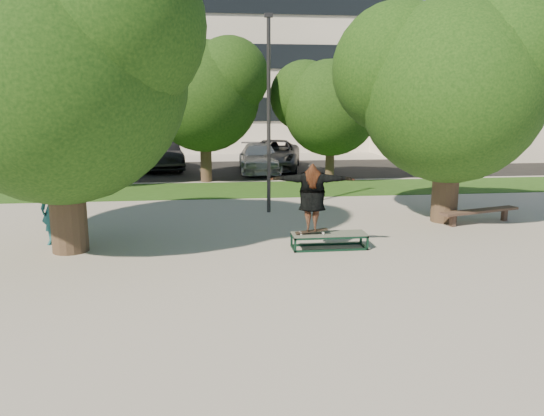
{
  "coord_description": "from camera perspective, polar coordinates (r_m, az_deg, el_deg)",
  "views": [
    {
      "loc": [
        -0.92,
        -11.65,
        3.48
      ],
      "look_at": [
        0.57,
        0.6,
        1.01
      ],
      "focal_mm": 35.0,
      "sensor_mm": 36.0,
      "label": 1
    }
  ],
  "objects": [
    {
      "name": "car_dark",
      "position": [
        28.29,
        -11.74,
        5.61
      ],
      "size": [
        2.61,
        5.01,
        1.57
      ],
      "primitive_type": "imported",
      "rotation": [
        0.0,
        0.0,
        0.21
      ],
      "color": "black",
      "rests_on": "asphalt_strip"
    },
    {
      "name": "office_building",
      "position": [
        43.88,
        -8.68,
        17.1
      ],
      "size": [
        30.0,
        14.12,
        16.0
      ],
      "color": "beige",
      "rests_on": "ground"
    },
    {
      "name": "bg_tree_right",
      "position": [
        23.83,
        6.17,
        11.27
      ],
      "size": [
        5.04,
        4.31,
        5.43
      ],
      "color": "#38281E",
      "rests_on": "ground"
    },
    {
      "name": "grind_box",
      "position": [
        12.92,
        6.15,
        -3.52
      ],
      "size": [
        1.8,
        0.6,
        0.38
      ],
      "color": "#113425",
      "rests_on": "ground"
    },
    {
      "name": "bg_tree_left",
      "position": [
        23.42,
        -21.31,
        11.17
      ],
      "size": [
        5.28,
        4.51,
        5.77
      ],
      "color": "#38281E",
      "rests_on": "ground"
    },
    {
      "name": "car_grey",
      "position": [
        27.71,
        0.2,
        5.71
      ],
      "size": [
        3.59,
        5.95,
        1.55
      ],
      "primitive_type": "imported",
      "rotation": [
        0.0,
        0.0,
        -0.19
      ],
      "color": "#4F5054",
      "rests_on": "asphalt_strip"
    },
    {
      "name": "car_silver_b",
      "position": [
        26.86,
        -1.38,
        5.38
      ],
      "size": [
        2.14,
        4.94,
        1.41
      ],
      "primitive_type": "imported",
      "rotation": [
        0.0,
        0.0,
        -0.03
      ],
      "color": "silver",
      "rests_on": "asphalt_strip"
    },
    {
      "name": "asphalt_strip",
      "position": [
        27.89,
        -4.99,
        4.11
      ],
      "size": [
        40.0,
        8.0,
        0.01
      ],
      "primitive_type": "cube",
      "color": "black",
      "rests_on": "ground"
    },
    {
      "name": "grass_strip",
      "position": [
        21.52,
        -1.72,
        2.03
      ],
      "size": [
        30.0,
        4.0,
        0.02
      ],
      "primitive_type": "cube",
      "color": "#1D3F12",
      "rests_on": "ground"
    },
    {
      "name": "tree_left",
      "position": [
        13.22,
        -22.46,
        14.56
      ],
      "size": [
        6.96,
        5.95,
        7.12
      ],
      "color": "#38281E",
      "rests_on": "ground"
    },
    {
      "name": "bystander",
      "position": [
        14.12,
        -22.34,
        -0.04
      ],
      "size": [
        0.69,
        0.47,
        1.82
      ],
      "primitive_type": "imported",
      "rotation": [
        0.0,
        0.0,
        -0.06
      ],
      "color": "#18545D",
      "rests_on": "ground"
    },
    {
      "name": "bg_tree_mid",
      "position": [
        23.74,
        -7.48,
        12.51
      ],
      "size": [
        5.76,
        4.92,
        6.24
      ],
      "color": "#38281E",
      "rests_on": "ground"
    },
    {
      "name": "tree_right",
      "position": [
        16.26,
        18.43,
        12.91
      ],
      "size": [
        6.24,
        5.33,
        6.51
      ],
      "color": "#38281E",
      "rests_on": "ground"
    },
    {
      "name": "skater_rig",
      "position": [
        12.6,
        4.33,
        1.13
      ],
      "size": [
        2.06,
        0.93,
        1.7
      ],
      "rotation": [
        0.0,
        0.0,
        2.94
      ],
      "color": "white",
      "rests_on": "grind_box"
    },
    {
      "name": "side_building",
      "position": [
        38.61,
        22.88,
        11.22
      ],
      "size": [
        15.0,
        10.0,
        8.0
      ],
      "primitive_type": "cube",
      "color": "silver",
      "rests_on": "ground"
    },
    {
      "name": "bench",
      "position": [
        16.57,
        21.43,
        -0.4
      ],
      "size": [
        2.67,
        1.11,
        0.41
      ],
      "rotation": [
        0.0,
        0.0,
        0.29
      ],
      "color": "#47342A",
      "rests_on": "ground"
    },
    {
      "name": "lamppost",
      "position": [
        16.77,
        -0.36,
        10.18
      ],
      "size": [
        0.25,
        0.15,
        6.11
      ],
      "color": "#2D2D30",
      "rests_on": "ground"
    },
    {
      "name": "car_silver_a",
      "position": [
        28.52,
        -14.41,
        5.59
      ],
      "size": [
        2.13,
        4.84,
        1.62
      ],
      "primitive_type": "imported",
      "rotation": [
        0.0,
        0.0,
        -0.05
      ],
      "color": "#A7A8AC",
      "rests_on": "asphalt_strip"
    },
    {
      "name": "ground",
      "position": [
        12.2,
        -2.33,
        -5.29
      ],
      "size": [
        120.0,
        120.0,
        0.0
      ],
      "primitive_type": "plane",
      "color": "gray",
      "rests_on": "ground"
    }
  ]
}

